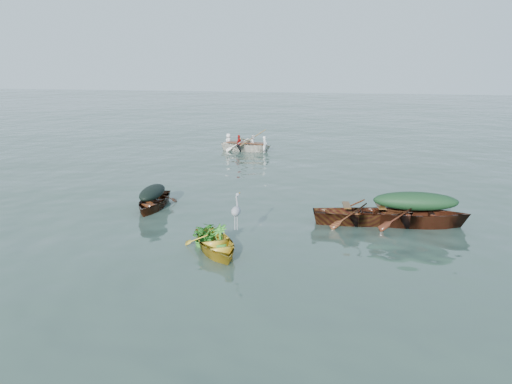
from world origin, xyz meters
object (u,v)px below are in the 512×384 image
green_tarp_boat (414,226)px  open_wooden_boat (363,224)px  heron (236,216)px  yellow_dinghy (216,251)px  rowed_boat (246,151)px  dark_covered_boat (153,208)px

green_tarp_boat → open_wooden_boat: size_ratio=1.08×
heron → yellow_dinghy: bearing=-174.8°
rowed_boat → yellow_dinghy: bearing=-160.6°
green_tarp_boat → heron: heron is taller
dark_covered_boat → heron: heron is taller
heron → open_wooden_boat: bearing=8.3°
yellow_dinghy → green_tarp_boat: (4.83, 3.31, 0.00)m
green_tarp_boat → open_wooden_boat: green_tarp_boat is taller
open_wooden_boat → heron: 4.17m
green_tarp_boat → heron: 5.37m
yellow_dinghy → open_wooden_boat: bearing=7.9°
dark_covered_boat → green_tarp_boat: 8.01m
dark_covered_boat → green_tarp_boat: size_ratio=0.74×
yellow_dinghy → open_wooden_boat: (3.40, 3.15, 0.00)m
rowed_boat → heron: 14.53m
green_tarp_boat → rowed_boat: 13.67m
green_tarp_boat → open_wooden_boat: bearing=90.0°
rowed_boat → dark_covered_boat: bearing=-173.1°
dark_covered_boat → rowed_boat: 11.26m
yellow_dinghy → rowed_boat: bearing=67.5°
yellow_dinghy → rowed_boat: (-3.15, 14.42, 0.00)m
yellow_dinghy → rowed_boat: rowed_boat is taller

